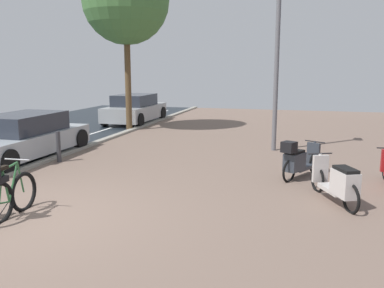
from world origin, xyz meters
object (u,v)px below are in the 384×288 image
object	(u,v)px
lamp_post	(277,45)
bollard_far	(59,147)
scooter_near	(298,160)
bicycle_foreground	(8,195)
parked_car_far	(135,109)
street_tree	(126,1)
parked_car_near	(23,137)
scooter_mid	(338,183)

from	to	relation	value
lamp_post	bollard_far	xyz separation A→B (m)	(-5.55, -3.18, -2.77)
scooter_near	bollard_far	size ratio (longest dim) A/B	1.85
bicycle_foreground	parked_car_far	bearing A→B (deg)	102.92
parked_car_far	lamp_post	size ratio (longest dim) A/B	0.70
street_tree	scooter_near	bearing A→B (deg)	-41.11
scooter_near	street_tree	bearing A→B (deg)	138.89
parked_car_near	street_tree	size ratio (longest dim) A/B	0.64
lamp_post	street_tree	size ratio (longest dim) A/B	0.84
bicycle_foreground	parked_car_far	world-z (taller)	parked_car_far
scooter_mid	parked_car_far	bearing A→B (deg)	129.67
scooter_near	parked_car_far	xyz separation A→B (m)	(-7.58, 8.32, 0.20)
parked_car_far	scooter_near	bearing A→B (deg)	-47.67
bicycle_foreground	bollard_far	size ratio (longest dim) A/B	1.66
parked_car_near	lamp_post	distance (m)	7.87
scooter_mid	bollard_far	size ratio (longest dim) A/B	2.06
parked_car_near	parked_car_far	distance (m)	8.08
parked_car_far	scooter_mid	bearing A→B (deg)	-50.33
lamp_post	street_tree	bearing A→B (deg)	155.52
parked_car_far	lamp_post	bearing A→B (deg)	-36.90
scooter_mid	parked_car_near	bearing A→B (deg)	166.78
parked_car_near	street_tree	xyz separation A→B (m)	(0.73, 5.75, 4.51)
scooter_mid	parked_car_near	xyz separation A→B (m)	(-8.34, 1.96, 0.19)
scooter_near	parked_car_near	distance (m)	7.59
scooter_near	scooter_mid	xyz separation A→B (m)	(0.75, -1.72, -0.02)
bicycle_foreground	street_tree	size ratio (longest dim) A/B	0.20
scooter_mid	street_tree	xyz separation A→B (m)	(-7.61, 7.71, 4.70)
parked_car_near	bicycle_foreground	bearing A→B (deg)	-55.91
lamp_post	parked_car_near	bearing A→B (deg)	-156.28
bicycle_foreground	scooter_mid	size ratio (longest dim) A/B	0.81
lamp_post	bollard_far	world-z (taller)	lamp_post
parked_car_near	lamp_post	size ratio (longest dim) A/B	0.76
bicycle_foreground	street_tree	distance (m)	11.18
parked_car_far	bollard_far	distance (m)	8.37
scooter_near	parked_car_near	size ratio (longest dim) A/B	0.36
parked_car_far	street_tree	bearing A→B (deg)	-72.92
parked_car_near	scooter_near	bearing A→B (deg)	-1.79
scooter_mid	lamp_post	distance (m)	5.88
parked_car_far	bollard_far	size ratio (longest dim) A/B	4.76
lamp_post	street_tree	distance (m)	6.94
scooter_near	lamp_post	bearing A→B (deg)	103.75
parked_car_far	street_tree	size ratio (longest dim) A/B	0.59
bollard_far	bicycle_foreground	bearing A→B (deg)	-68.46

